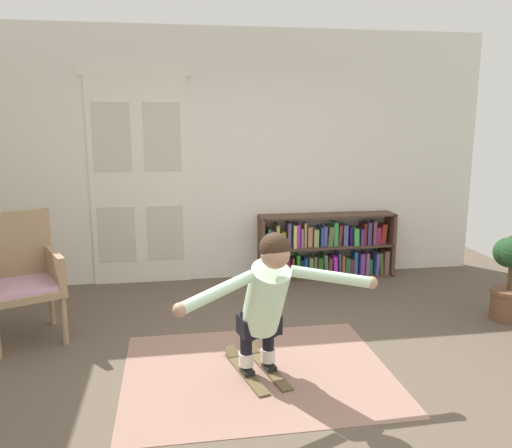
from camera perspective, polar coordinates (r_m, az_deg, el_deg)
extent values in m
plane|color=brown|center=(4.03, 2.54, -16.56)|extent=(7.20, 7.20, 0.00)
cube|color=silver|center=(6.14, -2.35, 7.35)|extent=(6.00, 0.10, 2.90)
cube|color=silver|center=(6.10, -15.25, 4.33)|extent=(0.55, 0.04, 2.35)
cube|color=beige|center=(6.04, -15.53, 9.18)|extent=(0.41, 0.01, 0.76)
cube|color=beige|center=(6.17, -14.99, -1.11)|extent=(0.41, 0.01, 0.64)
cube|color=silver|center=(6.06, -10.07, 4.52)|extent=(0.55, 0.04, 2.35)
cube|color=beige|center=(6.00, -10.24, 9.40)|extent=(0.41, 0.01, 0.76)
cube|color=beige|center=(6.14, -9.88, -0.95)|extent=(0.41, 0.01, 0.64)
cube|color=silver|center=(6.05, -13.20, 16.01)|extent=(1.22, 0.04, 0.10)
cube|color=#936D60|center=(4.10, 0.13, -15.93)|extent=(2.00, 1.61, 0.01)
cube|color=#4F392B|center=(6.14, 0.58, -2.70)|extent=(0.04, 0.30, 0.77)
cube|color=#4F392B|center=(6.60, 14.44, -2.06)|extent=(0.04, 0.30, 0.77)
cube|color=#4F392B|center=(6.43, 7.67, -5.65)|extent=(1.61, 0.30, 0.02)
cube|color=#4F392B|center=(6.33, 7.76, -2.39)|extent=(1.61, 0.30, 0.02)
cube|color=#4F392B|center=(6.25, 7.86, 0.96)|extent=(1.61, 0.30, 0.02)
cube|color=#87C7D5|center=(6.21, 0.96, -4.87)|extent=(0.06, 0.18, 0.25)
cube|color=#388315|center=(6.22, 1.64, -4.64)|extent=(0.06, 0.23, 0.29)
cube|color=#3D2F4D|center=(6.26, 2.20, -5.02)|extent=(0.03, 0.21, 0.19)
cube|color=#9ACA74|center=(6.24, 2.79, -4.55)|extent=(0.05, 0.17, 0.30)
cube|color=maroon|center=(6.28, 3.40, -4.74)|extent=(0.05, 0.16, 0.24)
cube|color=brown|center=(6.29, 3.99, -4.71)|extent=(0.03, 0.15, 0.24)
cube|color=#2B8925|center=(6.27, 4.52, -4.56)|extent=(0.03, 0.17, 0.28)
cube|color=#152A4C|center=(6.29, 4.90, -4.83)|extent=(0.03, 0.17, 0.22)
cube|color=#1D439F|center=(6.32, 5.37, -4.68)|extent=(0.05, 0.15, 0.23)
cube|color=#5C8647|center=(6.34, 5.88, -4.62)|extent=(0.05, 0.20, 0.24)
cube|color=brown|center=(6.36, 6.33, -4.52)|extent=(0.04, 0.21, 0.25)
cube|color=#2A5A1F|center=(6.36, 6.87, -4.59)|extent=(0.06, 0.22, 0.24)
cube|color=#487551|center=(6.38, 7.46, -4.39)|extent=(0.06, 0.23, 0.28)
cube|color=brown|center=(6.39, 7.91, -4.57)|extent=(0.04, 0.23, 0.24)
cube|color=#B82FBB|center=(6.41, 8.49, -4.47)|extent=(0.06, 0.20, 0.25)
cube|color=#4D4993|center=(6.44, 8.92, -4.24)|extent=(0.04, 0.23, 0.28)
cube|color=#A45B29|center=(6.42, 9.31, -4.41)|extent=(0.03, 0.23, 0.26)
cube|color=#2B5E36|center=(6.45, 9.78, -4.52)|extent=(0.06, 0.20, 0.22)
cube|color=brown|center=(6.49, 10.30, -4.56)|extent=(0.06, 0.16, 0.20)
cube|color=#2B7FCA|center=(6.51, 10.74, -4.14)|extent=(0.04, 0.14, 0.28)
cube|color=#6F3CA1|center=(6.51, 11.43, -4.25)|extent=(0.05, 0.16, 0.26)
cube|color=#895471|center=(6.55, 11.87, -4.15)|extent=(0.04, 0.22, 0.27)
cube|color=#207E5A|center=(6.59, 12.21, -4.43)|extent=(0.05, 0.19, 0.19)
cube|color=#494F99|center=(6.58, 12.88, -4.14)|extent=(0.04, 0.23, 0.27)
cube|color=#4E5A2B|center=(6.59, 13.34, -4.11)|extent=(0.06, 0.18, 0.27)
cube|color=brown|center=(6.61, 13.88, -3.99)|extent=(0.06, 0.20, 0.29)
cube|color=navy|center=(6.13, 0.92, -1.74)|extent=(0.04, 0.23, 0.19)
cube|color=#395E45|center=(6.11, 1.35, -1.55)|extent=(0.03, 0.19, 0.24)
cube|color=#AA5D87|center=(6.12, 1.85, -1.69)|extent=(0.06, 0.23, 0.20)
cube|color=#95A64F|center=(6.16, 2.24, -1.26)|extent=(0.04, 0.24, 0.28)
cube|color=#A08F18|center=(6.18, 2.89, -1.65)|extent=(0.06, 0.16, 0.19)
cube|color=slate|center=(6.16, 3.56, -1.16)|extent=(0.04, 0.17, 0.30)
cube|color=#D8D57C|center=(6.17, 4.12, -1.27)|extent=(0.03, 0.22, 0.27)
cube|color=purple|center=(6.19, 4.48, -1.22)|extent=(0.04, 0.19, 0.27)
cube|color=#985C9A|center=(6.20, 4.94, -1.45)|extent=(0.03, 0.17, 0.23)
cube|color=tan|center=(6.20, 5.31, -1.15)|extent=(0.03, 0.15, 0.29)
cube|color=tan|center=(6.24, 5.79, -1.31)|extent=(0.05, 0.17, 0.24)
cube|color=#9BAE6B|center=(6.26, 6.44, -1.43)|extent=(0.06, 0.20, 0.21)
cube|color=#2F5292|center=(6.28, 7.02, -1.29)|extent=(0.03, 0.24, 0.23)
cube|color=#6166C2|center=(6.30, 7.43, -1.23)|extent=(0.04, 0.19, 0.24)
cube|color=#5B683E|center=(6.30, 8.03, -1.24)|extent=(0.08, 0.20, 0.24)
cube|color=green|center=(6.32, 8.58, -1.02)|extent=(0.05, 0.17, 0.28)
cube|color=maroon|center=(6.36, 9.00, -1.11)|extent=(0.06, 0.20, 0.25)
cube|color=#54599A|center=(6.37, 9.59, -1.11)|extent=(0.05, 0.19, 0.25)
cube|color=navy|center=(6.38, 10.15, -1.22)|extent=(0.04, 0.19, 0.22)
cube|color=green|center=(6.40, 10.70, -1.28)|extent=(0.07, 0.22, 0.21)
cube|color=#572A66|center=(6.42, 11.30, -1.30)|extent=(0.05, 0.24, 0.20)
cube|color=maroon|center=(6.44, 11.64, -1.00)|extent=(0.03, 0.21, 0.26)
cube|color=#453964|center=(6.44, 12.09, -0.94)|extent=(0.05, 0.19, 0.28)
cube|color=#733D5D|center=(6.47, 12.69, -0.88)|extent=(0.04, 0.16, 0.28)
cube|color=#A52759|center=(6.52, 13.10, -1.17)|extent=(0.05, 0.15, 0.20)
cube|color=maroon|center=(6.55, 13.68, -0.98)|extent=(0.08, 0.14, 0.24)
cylinder|color=#9A7F5C|center=(4.76, -20.27, -9.94)|extent=(0.07, 0.07, 0.42)
cylinder|color=#9A7F5C|center=(5.25, -21.53, -8.05)|extent=(0.07, 0.07, 0.42)
cube|color=#9A7F5C|center=(4.89, -24.13, -6.71)|extent=(0.79, 0.79, 0.06)
cube|color=#C694B0|center=(4.87, -24.18, -6.15)|extent=(0.71, 0.71, 0.04)
cube|color=#9A7F5C|center=(5.06, -24.92, -2.07)|extent=(0.57, 0.29, 0.60)
cube|color=#9A7F5C|center=(4.88, -21.16, -4.41)|extent=(0.28, 0.54, 0.28)
cylinder|color=brown|center=(5.56, 25.84, -7.95)|extent=(0.30, 0.30, 0.30)
cylinder|color=brown|center=(5.53, 25.96, -6.68)|extent=(0.33, 0.33, 0.04)
cylinder|color=#4C3823|center=(5.47, 26.14, -4.69)|extent=(0.04, 0.04, 0.36)
sphere|color=#1C3E1D|center=(5.50, 25.99, -2.82)|extent=(0.29, 0.29, 0.29)
cube|color=brown|center=(4.07, -1.08, -16.03)|extent=(0.25, 0.71, 0.01)
cube|color=brown|center=(4.33, -2.71, -13.81)|extent=(0.11, 0.13, 0.06)
cube|color=black|center=(4.04, -0.98, -15.85)|extent=(0.11, 0.14, 0.04)
cube|color=brown|center=(4.13, 1.33, -15.58)|extent=(0.25, 0.71, 0.01)
cube|color=brown|center=(4.38, -0.43, -13.44)|extent=(0.11, 0.13, 0.06)
cube|color=black|center=(4.10, 1.45, -15.40)|extent=(0.11, 0.14, 0.04)
cylinder|color=white|center=(4.02, -1.09, -14.61)|extent=(0.13, 0.13, 0.10)
cylinder|color=black|center=(3.93, -1.10, -11.99)|extent=(0.11, 0.11, 0.30)
cylinder|color=black|center=(3.87, -0.90, -10.99)|extent=(0.13, 0.13, 0.22)
cylinder|color=white|center=(4.08, 1.34, -14.18)|extent=(0.13, 0.13, 0.10)
cylinder|color=black|center=(4.00, 1.35, -11.60)|extent=(0.11, 0.11, 0.30)
cylinder|color=black|center=(3.93, 1.58, -10.61)|extent=(0.13, 0.13, 0.22)
cube|color=black|center=(3.90, 0.35, -10.96)|extent=(0.33, 0.24, 0.14)
cylinder|color=#C4EFC8|center=(3.73, 1.01, -8.18)|extent=(0.38, 0.52, 0.59)
sphere|color=tan|center=(3.47, 2.13, -3.32)|extent=(0.24, 0.24, 0.20)
sphere|color=#382619|center=(3.47, 2.07, -2.65)|extent=(0.25, 0.25, 0.21)
cylinder|color=#C4EFC8|center=(3.35, -4.27, -7.44)|extent=(0.54, 0.38, 0.18)
sphere|color=tan|center=(3.22, -8.38, -9.30)|extent=(0.11, 0.11, 0.09)
cylinder|color=#C4EFC8|center=(3.69, 8.30, -5.76)|extent=(0.59, 0.13, 0.18)
sphere|color=tan|center=(3.77, 12.55, -6.30)|extent=(0.11, 0.11, 0.09)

